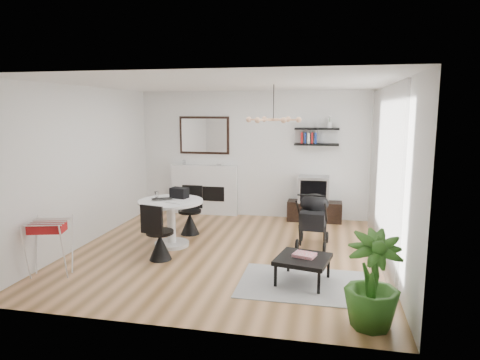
% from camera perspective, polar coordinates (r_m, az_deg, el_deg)
% --- Properties ---
extents(floor, '(5.00, 5.00, 0.00)m').
position_cam_1_polar(floor, '(7.11, -1.75, -9.58)').
color(floor, brown).
rests_on(floor, ground).
extents(ceiling, '(5.00, 5.00, 0.00)m').
position_cam_1_polar(ceiling, '(6.73, -1.87, 12.70)').
color(ceiling, white).
rests_on(ceiling, wall_back).
extents(wall_back, '(5.00, 0.00, 5.00)m').
position_cam_1_polar(wall_back, '(9.22, 1.85, 3.42)').
color(wall_back, white).
rests_on(wall_back, floor).
extents(wall_left, '(0.00, 5.00, 5.00)m').
position_cam_1_polar(wall_left, '(7.77, -20.05, 1.72)').
color(wall_left, white).
rests_on(wall_left, floor).
extents(wall_right, '(0.00, 5.00, 5.00)m').
position_cam_1_polar(wall_right, '(6.67, 19.56, 0.55)').
color(wall_right, white).
rests_on(wall_right, floor).
extents(sheer_curtain, '(0.04, 3.60, 2.60)m').
position_cam_1_polar(sheer_curtain, '(6.85, 18.52, 0.84)').
color(sheer_curtain, white).
rests_on(sheer_curtain, wall_right).
extents(fireplace, '(1.50, 0.17, 2.16)m').
position_cam_1_polar(fireplace, '(9.49, -4.80, -0.49)').
color(fireplace, white).
rests_on(fireplace, floor).
extents(shelf_lower, '(0.90, 0.25, 0.04)m').
position_cam_1_polar(shelf_lower, '(8.94, 10.16, 4.69)').
color(shelf_lower, black).
rests_on(shelf_lower, wall_back).
extents(shelf_upper, '(0.90, 0.25, 0.04)m').
position_cam_1_polar(shelf_upper, '(8.92, 10.22, 6.74)').
color(shelf_upper, black).
rests_on(shelf_upper, wall_back).
extents(pendant_lamp, '(0.90, 0.90, 0.10)m').
position_cam_1_polar(pendant_lamp, '(6.89, 4.47, 8.02)').
color(pendant_lamp, tan).
rests_on(pendant_lamp, ceiling).
extents(tv_console, '(1.12, 0.39, 0.42)m').
position_cam_1_polar(tv_console, '(9.08, 9.89, -4.12)').
color(tv_console, black).
rests_on(tv_console, floor).
extents(crt_tv, '(0.61, 0.54, 0.54)m').
position_cam_1_polar(crt_tv, '(8.98, 9.80, -1.16)').
color(crt_tv, '#A9A9AB').
rests_on(crt_tv, tv_console).
extents(dining_table, '(1.09, 1.09, 0.80)m').
position_cam_1_polar(dining_table, '(7.37, -9.17, -4.74)').
color(dining_table, white).
rests_on(dining_table, floor).
extents(laptop, '(0.40, 0.35, 0.03)m').
position_cam_1_polar(laptop, '(7.32, -10.33, -2.60)').
color(laptop, black).
rests_on(laptop, dining_table).
extents(black_bag, '(0.33, 0.25, 0.18)m').
position_cam_1_polar(black_bag, '(7.47, -8.10, -1.70)').
color(black_bag, black).
rests_on(black_bag, dining_table).
extents(newspaper, '(0.39, 0.36, 0.01)m').
position_cam_1_polar(newspaper, '(7.16, -8.35, -2.89)').
color(newspaper, silver).
rests_on(newspaper, dining_table).
extents(drinking_glass, '(0.06, 0.06, 0.11)m').
position_cam_1_polar(drinking_glass, '(7.58, -11.08, -1.89)').
color(drinking_glass, white).
rests_on(drinking_glass, dining_table).
extents(chair_far, '(0.43, 0.43, 0.90)m').
position_cam_1_polar(chair_far, '(8.08, -6.66, -5.20)').
color(chair_far, black).
rests_on(chair_far, floor).
extents(chair_near, '(0.45, 0.47, 0.90)m').
position_cam_1_polar(chair_near, '(6.79, -10.70, -8.14)').
color(chair_near, black).
rests_on(chair_near, floor).
extents(drying_rack, '(0.65, 0.62, 0.80)m').
position_cam_1_polar(drying_rack, '(6.58, -24.03, -8.16)').
color(drying_rack, white).
rests_on(drying_rack, floor).
extents(stroller, '(0.54, 0.84, 1.00)m').
position_cam_1_polar(stroller, '(7.42, 9.74, -5.46)').
color(stroller, black).
rests_on(stroller, floor).
extents(rug, '(1.68, 1.22, 0.01)m').
position_cam_1_polar(rug, '(5.94, 8.30, -13.56)').
color(rug, '#989898').
rests_on(rug, floor).
extents(coffee_table, '(0.79, 0.79, 0.35)m').
position_cam_1_polar(coffee_table, '(5.89, 8.39, -10.50)').
color(coffee_table, black).
rests_on(coffee_table, rug).
extents(magazines, '(0.34, 0.30, 0.04)m').
position_cam_1_polar(magazines, '(5.91, 8.59, -9.84)').
color(magazines, '#D9364F').
rests_on(magazines, coffee_table).
extents(potted_plant, '(0.65, 0.65, 1.05)m').
position_cam_1_polar(potted_plant, '(4.86, 17.25, -12.68)').
color(potted_plant, '#2C601B').
rests_on(potted_plant, floor).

